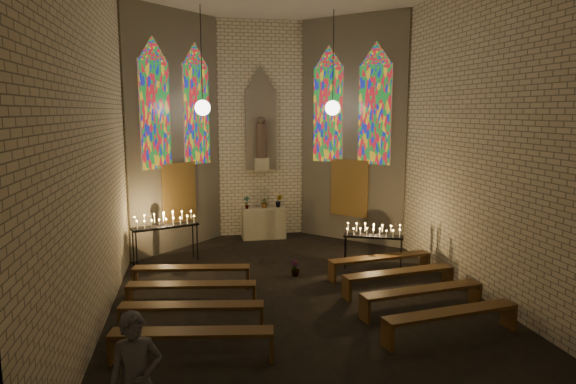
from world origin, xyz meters
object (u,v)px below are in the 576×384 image
(visitor, at_px, (136,382))
(votive_stand_left, at_px, (165,223))
(votive_stand_right, at_px, (373,233))
(altar, at_px, (264,223))
(aisle_flower_pot, at_px, (295,268))

(visitor, bearing_deg, votive_stand_left, 81.48)
(votive_stand_right, bearing_deg, altar, 144.08)
(aisle_flower_pot, relative_size, votive_stand_left, 0.22)
(votive_stand_right, relative_size, visitor, 0.89)
(altar, relative_size, visitor, 0.80)
(votive_stand_right, bearing_deg, votive_stand_left, -173.27)
(altar, distance_m, visitor, 10.66)
(aisle_flower_pot, bearing_deg, visitor, -117.42)
(votive_stand_left, height_order, votive_stand_right, votive_stand_left)
(altar, height_order, votive_stand_left, votive_stand_left)
(altar, height_order, votive_stand_right, votive_stand_right)
(votive_stand_left, relative_size, visitor, 1.04)
(aisle_flower_pot, distance_m, visitor, 7.01)
(altar, relative_size, aisle_flower_pot, 3.49)
(altar, relative_size, votive_stand_right, 0.90)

